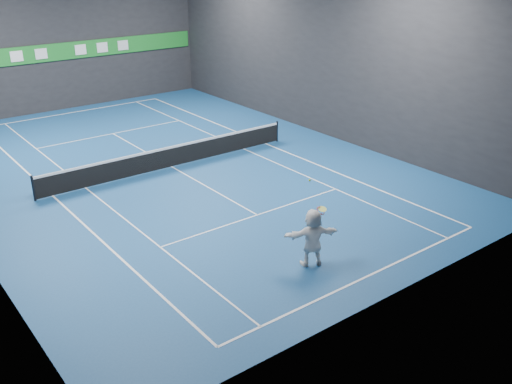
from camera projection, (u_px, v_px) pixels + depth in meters
ground at (172, 167)px, 26.07m from camera, size 26.00×26.00×0.00m
wall_back at (58, 34)px, 33.77m from camera, size 18.00×0.10×9.00m
wall_front at (412, 146)px, 14.81m from camera, size 18.00×0.10×9.00m
wall_right at (320, 48)px, 29.32m from camera, size 0.10×26.00×9.00m
baseline_near at (367, 277)px, 17.40m from camera, size 10.98×0.08×0.01m
baseline_far at (75, 112)px, 34.74m from camera, size 10.98×0.08×0.01m
sideline_doubles_left at (53, 196)px, 23.01m from camera, size 0.08×23.78×0.01m
sideline_doubles_right at (266, 144)px, 29.14m from camera, size 0.08×23.78×0.01m
sideline_singles_left at (86, 188)px, 23.78m from camera, size 0.06×23.78×0.01m
sideline_singles_right at (244, 149)px, 28.37m from camera, size 0.06×23.78×0.01m
service_line_near at (257, 215)px, 21.40m from camera, size 8.23×0.06×0.01m
service_line_far at (113, 134)px, 30.74m from camera, size 8.23×0.06×0.01m
center_service_line at (172, 167)px, 26.07m from camera, size 0.06×12.80×0.01m
player at (312, 238)px, 17.73m from camera, size 1.83×1.23×1.89m
tennis_ball at (310, 180)px, 16.83m from camera, size 0.07×0.07×0.07m
tennis_net at (172, 156)px, 25.86m from camera, size 12.50×0.10×1.07m
sponsor_banner at (61, 52)px, 34.12m from camera, size 17.64×0.11×1.00m
tennis_racket at (321, 212)px, 17.66m from camera, size 0.46×0.34×0.72m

